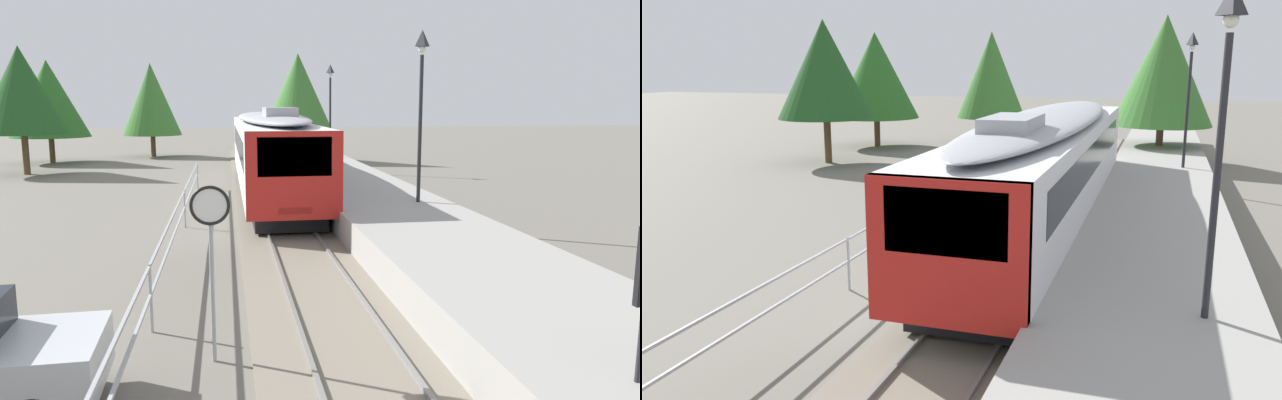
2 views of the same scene
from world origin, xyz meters
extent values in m
plane|color=#6B665B|center=(-3.00, 22.00, 0.00)|extent=(160.00, 160.00, 0.00)
cube|color=slate|center=(0.00, 22.00, 0.03)|extent=(3.20, 60.00, 0.06)
cube|color=slate|center=(-0.72, 22.00, 0.10)|extent=(0.08, 60.00, 0.08)
cube|color=slate|center=(0.72, 22.00, 0.10)|extent=(0.08, 60.00, 0.08)
cube|color=silver|center=(0.00, 27.42, 1.96)|extent=(2.80, 18.41, 2.55)
cube|color=red|center=(0.00, 18.32, 1.96)|extent=(2.80, 0.24, 2.55)
cube|color=black|center=(0.00, 18.24, 2.53)|extent=(2.13, 0.08, 1.12)
cube|color=black|center=(0.00, 27.42, 2.37)|extent=(2.82, 15.47, 0.92)
ellipsoid|color=#9EA0A5|center=(0.00, 27.42, 3.42)|extent=(2.69, 17.68, 0.44)
cube|color=#9EA0A5|center=(0.00, 22.82, 3.70)|extent=(1.10, 2.20, 0.36)
cube|color=#EAE5C6|center=(0.00, 18.25, 0.97)|extent=(1.00, 0.10, 0.20)
cube|color=black|center=(0.00, 20.62, 0.42)|extent=(2.24, 3.20, 0.55)
cube|color=black|center=(0.00, 34.23, 0.42)|extent=(2.24, 3.20, 0.55)
cube|color=#999691|center=(3.25, 22.00, 0.45)|extent=(3.90, 60.00, 0.90)
cylinder|color=#232328|center=(4.12, 19.55, 3.20)|extent=(0.12, 0.12, 4.60)
pyramid|color=#232328|center=(4.12, 19.55, 6.00)|extent=(0.34, 0.34, 0.50)
sphere|color=silver|center=(4.12, 19.55, 5.68)|extent=(0.24, 0.24, 0.24)
cylinder|color=#232328|center=(4.12, 35.63, 3.20)|extent=(0.12, 0.12, 4.60)
pyramid|color=#232328|center=(4.12, 35.63, 6.00)|extent=(0.34, 0.34, 0.50)
sphere|color=silver|center=(4.12, 35.63, 5.68)|extent=(0.24, 0.24, 0.24)
cylinder|color=#232328|center=(2.61, 7.33, 1.35)|extent=(0.06, 0.06, 0.90)
cylinder|color=#9EA0A5|center=(-2.18, 10.62, 1.10)|extent=(0.07, 0.07, 2.20)
cylinder|color=white|center=(-2.18, 10.60, 2.50)|extent=(0.60, 0.03, 0.60)
torus|color=black|center=(-2.18, 10.59, 2.50)|extent=(0.61, 0.05, 0.61)
cube|color=#9EA0A5|center=(-3.30, 12.00, 1.20)|extent=(0.05, 36.00, 0.05)
cube|color=#9EA0A5|center=(-3.30, 12.00, 0.69)|extent=(0.05, 36.00, 0.05)
cylinder|color=#9EA0A5|center=(-3.30, 12.00, 0.62)|extent=(0.06, 0.06, 1.25)
cylinder|color=#9EA0A5|center=(-3.30, 21.00, 0.62)|extent=(0.06, 0.06, 1.25)
cylinder|color=#9EA0A5|center=(-3.30, 30.00, 0.62)|extent=(0.06, 0.06, 1.25)
cylinder|color=black|center=(-4.30, 10.23, 0.31)|extent=(0.63, 0.22, 0.62)
cylinder|color=brown|center=(-13.21, 37.38, 1.15)|extent=(0.36, 0.36, 2.31)
cone|color=#1E4C1E|center=(-13.21, 37.38, 4.76)|extent=(4.85, 4.85, 4.90)
cylinder|color=brown|center=(-13.66, 44.17, 0.88)|extent=(0.36, 0.36, 1.76)
cone|color=#286023|center=(-13.66, 44.17, 4.34)|extent=(5.22, 5.22, 5.15)
cylinder|color=brown|center=(-7.40, 48.05, 0.82)|extent=(0.36, 0.36, 1.64)
cone|color=#38702D|center=(-7.40, 48.05, 4.33)|extent=(4.39, 4.39, 5.39)
cylinder|color=brown|center=(3.10, 42.61, 0.97)|extent=(0.36, 0.36, 1.94)
cone|color=#38702D|center=(3.10, 42.61, 4.68)|extent=(5.01, 5.01, 5.49)
camera|label=1|loc=(-1.92, 1.78, 4.01)|focal=32.86mm
camera|label=2|loc=(3.26, 9.06, 5.04)|focal=34.90mm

